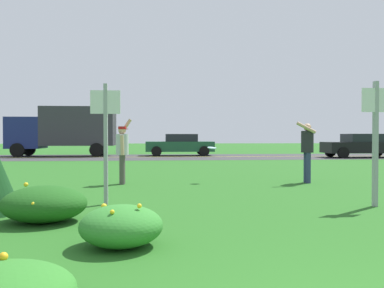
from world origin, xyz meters
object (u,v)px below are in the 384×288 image
at_px(sign_post_near_path, 106,131).
at_px(person_catcher_dark_shirt, 307,147).
at_px(sign_post_by_roadside, 376,130).
at_px(car_dark_green_center_left, 180,145).
at_px(box_truck_navy, 65,129).
at_px(frisbee_pale_blue, 212,148).
at_px(car_black_leftmost, 361,145).
at_px(person_thrower_red_cap_gray_shirt, 122,149).

bearing_deg(sign_post_near_path, person_catcher_dark_shirt, 31.67).
height_order(sign_post_by_roadside, person_catcher_dark_shirt, sign_post_by_roadside).
relative_size(car_dark_green_center_left, box_truck_navy, 0.67).
bearing_deg(box_truck_navy, person_catcher_dark_shirt, -57.67).
bearing_deg(box_truck_navy, frisbee_pale_blue, -64.34).
xyz_separation_m(sign_post_near_path, frisbee_pale_blue, (2.52, 3.54, -0.43)).
bearing_deg(car_dark_green_center_left, frisbee_pale_blue, -89.95).
relative_size(sign_post_by_roadside, box_truck_navy, 0.35).
distance_m(sign_post_near_path, box_truck_navy, 19.88).
bearing_deg(sign_post_by_roadside, frisbee_pale_blue, 120.76).
bearing_deg(car_black_leftmost, person_thrower_red_cap_gray_shirt, -136.69).
bearing_deg(person_thrower_red_cap_gray_shirt, frisbee_pale_blue, 5.31).
xyz_separation_m(sign_post_near_path, car_dark_green_center_left, (2.50, 19.23, -0.66)).
distance_m(sign_post_by_roadside, frisbee_pale_blue, 4.87).
bearing_deg(person_thrower_red_cap_gray_shirt, sign_post_near_path, -90.54).
distance_m(sign_post_by_roadside, box_truck_navy, 22.24).
relative_size(sign_post_by_roadside, car_black_leftmost, 0.51).
bearing_deg(person_catcher_dark_shirt, person_thrower_red_cap_gray_shirt, 178.46).
xyz_separation_m(sign_post_by_roadside, car_black_leftmost, (8.44, 16.57, -0.67)).
relative_size(sign_post_near_path, car_black_leftmost, 0.51).
relative_size(car_black_leftmost, box_truck_navy, 0.67).
bearing_deg(sign_post_near_path, person_thrower_red_cap_gray_shirt, 89.46).
relative_size(person_catcher_dark_shirt, car_dark_green_center_left, 0.38).
bearing_deg(person_catcher_dark_shirt, sign_post_by_roadside, -92.22).
height_order(car_dark_green_center_left, box_truck_navy, box_truck_navy).
height_order(sign_post_by_roadside, car_dark_green_center_left, sign_post_by_roadside).
relative_size(person_catcher_dark_shirt, box_truck_navy, 0.25).
distance_m(person_thrower_red_cap_gray_shirt, person_catcher_dark_shirt, 5.11).
bearing_deg(sign_post_by_roadside, car_black_leftmost, 63.01).
relative_size(person_thrower_red_cap_gray_shirt, car_dark_green_center_left, 0.40).
bearing_deg(box_truck_navy, sign_post_near_path, -75.36).
bearing_deg(frisbee_pale_blue, sign_post_near_path, -125.40).
xyz_separation_m(person_catcher_dark_shirt, box_truck_navy, (-10.17, 16.06, 0.81)).
xyz_separation_m(sign_post_near_path, person_thrower_red_cap_gray_shirt, (0.03, 3.31, -0.44)).
relative_size(person_thrower_red_cap_gray_shirt, box_truck_navy, 0.27).
xyz_separation_m(sign_post_by_roadside, person_thrower_red_cap_gray_shirt, (-4.96, 3.94, -0.45)).
height_order(person_thrower_red_cap_gray_shirt, frisbee_pale_blue, person_thrower_red_cap_gray_shirt).
distance_m(frisbee_pale_blue, car_black_leftmost, 16.53).
height_order(sign_post_near_path, car_dark_green_center_left, sign_post_near_path).
distance_m(car_black_leftmost, car_dark_green_center_left, 11.42).
distance_m(car_dark_green_center_left, box_truck_navy, 7.60).
bearing_deg(sign_post_by_roadside, box_truck_navy, 116.77).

